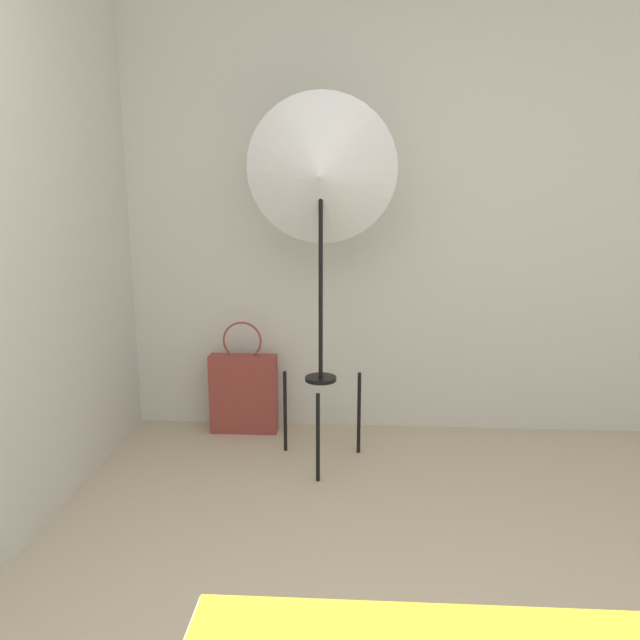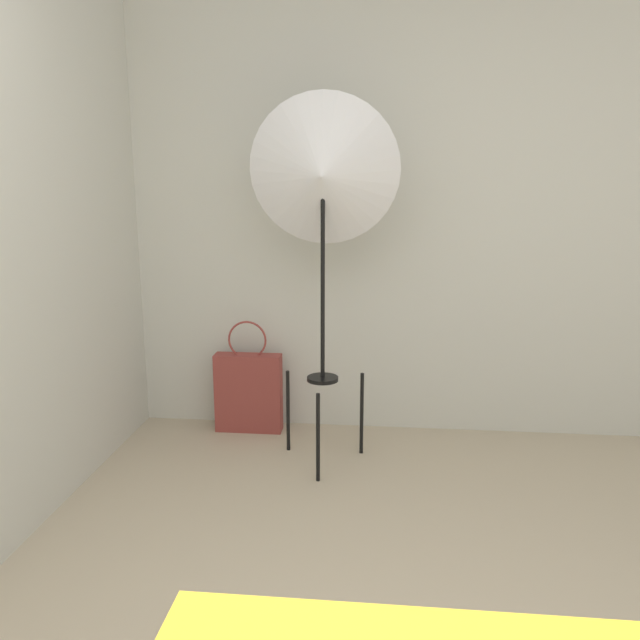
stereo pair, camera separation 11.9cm
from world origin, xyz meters
TOP-DOWN VIEW (x-y plane):
  - wall_back at (0.00, 2.50)m, footprint 8.00×0.05m
  - photo_umbrella at (-0.26, 1.96)m, footprint 0.76×0.40m
  - tote_bag at (-0.74, 2.34)m, footprint 0.40×0.11m

SIDE VIEW (x-z plane):
  - tote_bag at x=-0.74m, z-range -0.09..0.58m
  - wall_back at x=0.00m, z-range 0.00..2.60m
  - photo_umbrella at x=-0.26m, z-range 0.54..2.44m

